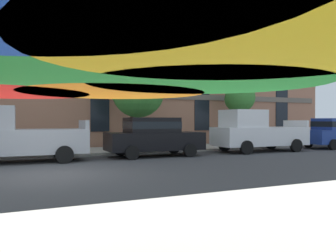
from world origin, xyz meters
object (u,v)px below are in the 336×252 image
object	(u,v)px
pickup_white	(256,132)
street_tree_middle	(136,86)
street_tree_right	(239,98)
sedan_blue	(336,132)
sedan_black	(154,136)
pickup_silver_midblock	(13,136)

from	to	relation	value
pickup_white	street_tree_middle	distance (m)	6.84
street_tree_right	street_tree_middle	bearing A→B (deg)	-174.23
street_tree_middle	street_tree_right	bearing A→B (deg)	5.77
sedan_blue	street_tree_middle	size ratio (longest dim) A/B	0.82
sedan_black	street_tree_middle	xyz separation A→B (m)	(0.12, 2.88, 2.56)
street_tree_middle	pickup_silver_midblock	bearing A→B (deg)	-154.26
sedan_black	sedan_blue	size ratio (longest dim) A/B	1.00
sedan_blue	pickup_white	bearing A→B (deg)	180.00
sedan_black	pickup_white	bearing A→B (deg)	0.00
pickup_silver_midblock	street_tree_middle	bearing A→B (deg)	25.74
sedan_black	pickup_white	distance (m)	5.81
pickup_white	street_tree_right	size ratio (longest dim) A/B	1.25
pickup_silver_midblock	sedan_blue	xyz separation A→B (m)	(17.57, -0.00, -0.08)
sedan_blue	street_tree_middle	xyz separation A→B (m)	(-11.59, 2.88, 2.56)
pickup_silver_midblock	pickup_white	bearing A→B (deg)	0.00
pickup_silver_midblock	street_tree_middle	distance (m)	7.09
street_tree_right	sedan_black	bearing A→B (deg)	-153.65
pickup_white	sedan_blue	distance (m)	5.91
street_tree_right	pickup_white	bearing A→B (deg)	-112.14
sedan_black	street_tree_right	size ratio (longest dim) A/B	1.07
street_tree_middle	sedan_blue	bearing A→B (deg)	-13.96
sedan_black	pickup_white	xyz separation A→B (m)	(5.81, 0.00, 0.08)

